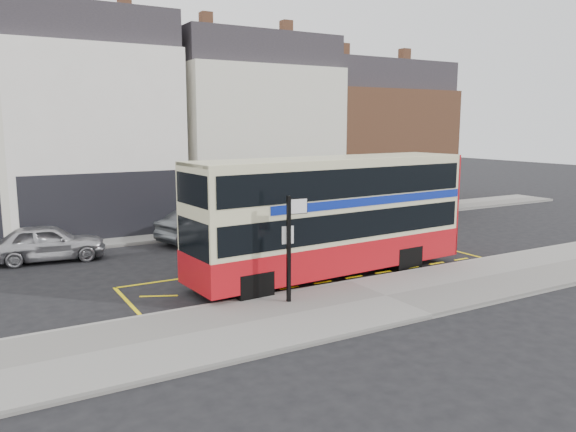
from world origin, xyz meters
TOP-DOWN VIEW (x-y plane):
  - ground at (0.00, 0.00)m, footprint 120.00×120.00m
  - pavement at (0.00, -2.30)m, footprint 40.00×4.00m
  - kerb at (0.00, -0.38)m, footprint 40.00×0.15m
  - far_pavement at (0.00, 11.00)m, footprint 50.00×3.00m
  - road_markings at (0.00, 1.60)m, footprint 14.00×3.40m
  - terrace_left at (-5.50, 14.99)m, footprint 8.00×8.01m
  - terrace_green_shop at (3.50, 14.99)m, footprint 9.00×8.01m
  - terrace_right at (12.50, 14.99)m, footprint 9.00×8.01m
  - double_decker_bus at (0.12, 0.89)m, footprint 10.76×3.14m
  - bus_stop_post at (-2.85, -1.31)m, footprint 0.78×0.17m
  - car_silver at (-8.40, 8.36)m, footprint 4.55×2.29m
  - car_grey at (-1.51, 8.88)m, footprint 4.96×3.05m
  - car_white at (10.82, 9.71)m, footprint 5.45×2.95m
  - street_tree_right at (3.75, 11.91)m, footprint 2.31×2.31m

SIDE VIEW (x-z plane):
  - ground at x=0.00m, z-range 0.00..0.00m
  - road_markings at x=0.00m, z-range 0.00..0.01m
  - pavement at x=0.00m, z-range 0.00..0.15m
  - kerb at x=0.00m, z-range 0.00..0.15m
  - far_pavement at x=0.00m, z-range 0.00..0.15m
  - car_silver at x=-8.40m, z-range 0.00..1.48m
  - car_white at x=10.82m, z-range 0.00..1.50m
  - car_grey at x=-1.51m, z-range 0.00..1.54m
  - bus_stop_post at x=-2.85m, z-range 0.46..3.64m
  - double_decker_bus at x=0.12m, z-range 0.11..4.35m
  - street_tree_right at x=3.75m, z-range 0.90..5.89m
  - terrace_right at x=12.50m, z-range -0.58..9.72m
  - terrace_green_shop at x=3.50m, z-range -0.58..10.72m
  - terrace_left at x=-5.50m, z-range -0.58..11.22m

